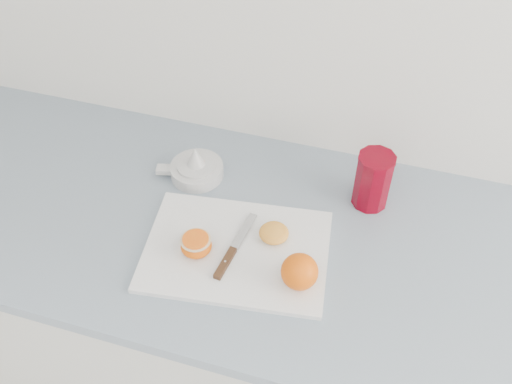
% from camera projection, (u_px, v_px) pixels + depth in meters
% --- Properties ---
extents(counter, '(2.29, 0.64, 0.89)m').
position_uv_depth(counter, '(280.00, 344.00, 1.52)').
color(counter, silver).
rests_on(counter, ground).
extents(cutting_board, '(0.41, 0.31, 0.01)m').
position_uv_depth(cutting_board, '(236.00, 251.00, 1.17)').
color(cutting_board, silver).
rests_on(cutting_board, counter).
extents(whole_orange, '(0.07, 0.07, 0.07)m').
position_uv_depth(whole_orange, '(300.00, 272.00, 1.08)').
color(whole_orange, orange).
rests_on(whole_orange, cutting_board).
extents(half_orange, '(0.06, 0.06, 0.04)m').
position_uv_depth(half_orange, '(196.00, 245.00, 1.15)').
color(half_orange, orange).
rests_on(half_orange, cutting_board).
extents(squeezed_shell, '(0.06, 0.06, 0.03)m').
position_uv_depth(squeezed_shell, '(274.00, 233.00, 1.18)').
color(squeezed_shell, orange).
rests_on(squeezed_shell, cutting_board).
extents(paring_knife, '(0.04, 0.18, 0.01)m').
position_uv_depth(paring_knife, '(229.00, 257.00, 1.14)').
color(paring_knife, '#432111').
rests_on(paring_knife, cutting_board).
extents(citrus_juicer, '(0.16, 0.12, 0.08)m').
position_uv_depth(citrus_juicer, '(196.00, 168.00, 1.32)').
color(citrus_juicer, silver).
rests_on(citrus_juicer, counter).
extents(red_tumbler, '(0.08, 0.08, 0.13)m').
position_uv_depth(red_tumbler, '(373.00, 182.00, 1.23)').
color(red_tumbler, '#6F000F').
rests_on(red_tumbler, counter).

